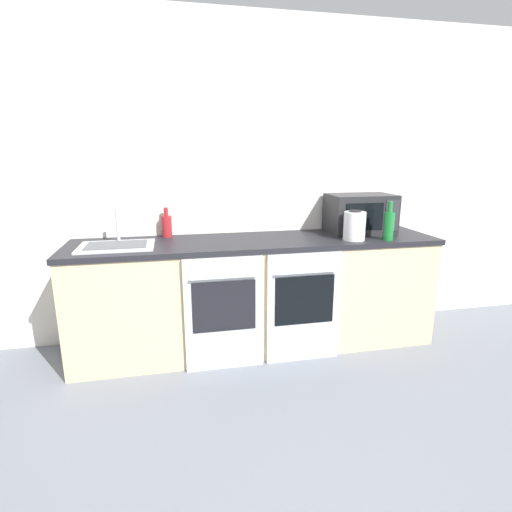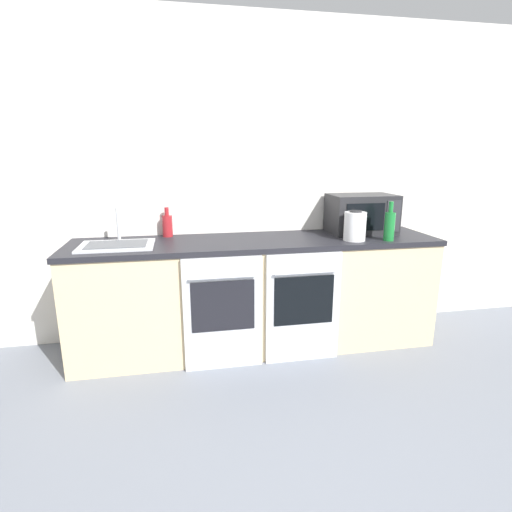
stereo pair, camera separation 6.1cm
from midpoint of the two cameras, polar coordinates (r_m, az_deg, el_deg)
name	(u,v)px [view 2 (the right image)]	position (r m, az deg, el deg)	size (l,w,h in m)	color
wall_back	(249,183)	(3.39, -0.50, 10.46)	(10.00, 0.06, 2.60)	silver
counter_back	(257,293)	(3.23, 0.65, -5.31)	(2.85, 0.66, 0.89)	#D1B789
oven_left	(223,313)	(2.88, -4.11, -8.16)	(0.56, 0.06, 0.84)	silver
oven_right	(303,307)	(3.00, 7.33, -7.29)	(0.56, 0.06, 0.84)	silver
microwave	(361,214)	(3.48, 15.31, 5.84)	(0.54, 0.35, 0.32)	#232326
bottle_red	(167,225)	(3.28, -12.03, 4.33)	(0.08, 0.08, 0.24)	maroon
bottle_green	(390,225)	(3.23, 19.05, 4.16)	(0.08, 0.08, 0.30)	#19722D
kettle	(355,226)	(3.16, 14.49, 4.16)	(0.17, 0.17, 0.23)	white
sink	(117,245)	(3.03, -18.71, 1.56)	(0.52, 0.37, 0.26)	#B7BABF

